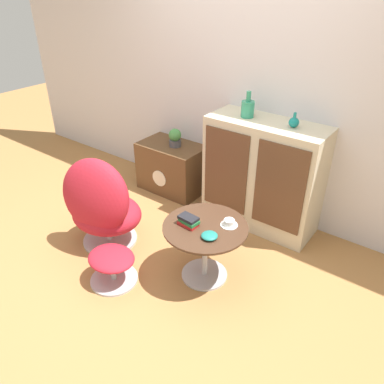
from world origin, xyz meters
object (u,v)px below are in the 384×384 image
(book_stack, at_px, (188,221))
(ottoman, at_px, (112,263))
(egg_chair, at_px, (101,206))
(sideboard, at_px, (262,175))
(potted_plant, at_px, (175,138))
(tv_console, at_px, (172,167))
(vase_inner_left, at_px, (294,122))
(teacup, at_px, (229,223))
(vase_leftmost, at_px, (248,108))
(coffee_table, at_px, (205,241))
(bowl, at_px, (209,236))

(book_stack, bearing_deg, ottoman, -136.49)
(egg_chair, relative_size, ottoman, 2.27)
(sideboard, bearing_deg, potted_plant, 179.86)
(sideboard, height_order, tv_console, sideboard)
(egg_chair, distance_m, vase_inner_left, 1.77)
(ottoman, xyz_separation_m, teacup, (0.69, 0.60, 0.33))
(tv_console, relative_size, egg_chair, 0.81)
(vase_leftmost, relative_size, book_stack, 1.40)
(teacup, bearing_deg, vase_leftmost, 113.52)
(sideboard, distance_m, book_stack, 1.02)
(tv_console, height_order, egg_chair, egg_chair)
(egg_chair, distance_m, teacup, 1.14)
(sideboard, bearing_deg, ottoman, -110.44)
(ottoman, height_order, coffee_table, coffee_table)
(tv_console, bearing_deg, egg_chair, -82.16)
(tv_console, xyz_separation_m, ottoman, (0.56, -1.43, -0.09))
(coffee_table, relative_size, vase_leftmost, 2.86)
(bowl, bearing_deg, ottoman, -149.92)
(tv_console, distance_m, teacup, 1.52)
(egg_chair, height_order, vase_leftmost, vase_leftmost)
(sideboard, relative_size, teacup, 8.09)
(tv_console, relative_size, ottoman, 1.83)
(egg_chair, distance_m, bowl, 1.07)
(teacup, height_order, bowl, teacup)
(ottoman, xyz_separation_m, vase_leftmost, (0.32, 1.43, 0.93))
(ottoman, relative_size, coffee_table, 0.60)
(egg_chair, bearing_deg, ottoman, -35.27)
(tv_console, height_order, potted_plant, potted_plant)
(sideboard, xyz_separation_m, coffee_table, (0.02, -0.95, -0.17))
(ottoman, height_order, teacup, teacup)
(bowl, bearing_deg, coffee_table, 136.29)
(sideboard, relative_size, vase_inner_left, 8.51)
(teacup, bearing_deg, tv_console, 146.21)
(egg_chair, relative_size, vase_leftmost, 3.88)
(tv_console, bearing_deg, ottoman, -68.63)
(tv_console, relative_size, bowl, 5.90)
(bowl, bearing_deg, potted_plant, 137.95)
(sideboard, height_order, egg_chair, sideboard)
(ottoman, relative_size, bowl, 3.22)
(potted_plant, relative_size, teacup, 1.46)
(book_stack, height_order, bowl, book_stack)
(vase_inner_left, xyz_separation_m, teacup, (-0.07, -0.84, -0.57))
(tv_console, bearing_deg, vase_leftmost, 0.11)
(potted_plant, relative_size, bowl, 1.59)
(sideboard, height_order, vase_leftmost, vase_leftmost)
(vase_inner_left, bearing_deg, teacup, -94.81)
(sideboard, xyz_separation_m, vase_leftmost, (-0.21, 0.00, 0.60))
(egg_chair, xyz_separation_m, ottoman, (0.40, -0.28, -0.23))
(coffee_table, height_order, potted_plant, potted_plant)
(tv_console, bearing_deg, vase_inner_left, 0.07)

